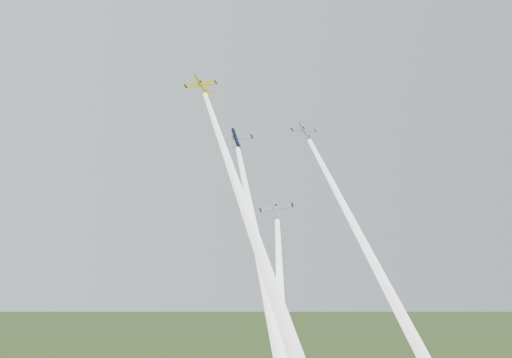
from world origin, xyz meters
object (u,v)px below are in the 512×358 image
Objects in this scene: plane_yellow at (202,85)px; plane_navy at (236,139)px; plane_silver_right at (305,131)px; plane_silver_low at (277,209)px.

plane_yellow reaches higher than plane_navy.
plane_silver_right reaches higher than plane_navy.
plane_yellow is 1.13× the size of plane_silver_right.
plane_silver_low is at bearing -66.09° from plane_navy.
plane_navy is at bearing 173.94° from plane_silver_right.
plane_silver_low is at bearing -141.58° from plane_silver_right.
plane_yellow reaches higher than plane_silver_right.
plane_silver_right is at bearing 67.26° from plane_silver_low.
plane_yellow is 34.54m from plane_silver_low.
plane_silver_right is (17.33, -0.02, 3.21)m from plane_navy.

